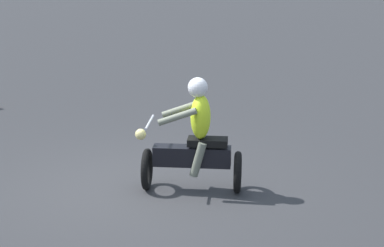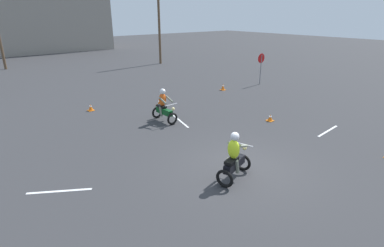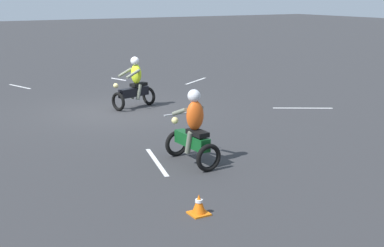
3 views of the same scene
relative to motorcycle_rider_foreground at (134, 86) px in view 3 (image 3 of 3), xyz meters
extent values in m
plane|color=#333335|center=(0.75, 0.26, -0.73)|extent=(120.00, 120.00, 0.00)
torus|color=black|center=(0.66, 0.20, -0.43)|extent=(0.27, 0.60, 0.60)
torus|color=black|center=(-0.59, -0.18, -0.43)|extent=(0.27, 0.60, 0.60)
cube|color=black|center=(0.03, 0.01, -0.21)|extent=(1.12, 0.55, 0.28)
cube|color=black|center=(-0.18, -0.05, 0.01)|extent=(0.61, 0.41, 0.10)
cylinder|color=silver|center=(0.61, 0.18, 0.27)|extent=(0.24, 0.68, 0.04)
sphere|color=#F2E08C|center=(0.73, 0.22, 0.09)|extent=(0.20, 0.20, 0.16)
ellipsoid|color=#CCEA26|center=(-0.08, -0.02, 0.37)|extent=(0.38, 0.46, 0.64)
cylinder|color=slate|center=(0.26, -0.13, 0.42)|extent=(0.55, 0.24, 0.27)
cylinder|color=slate|center=(0.15, 0.25, 0.42)|extent=(0.55, 0.24, 0.27)
cylinder|color=slate|center=(-0.02, -0.15, -0.21)|extent=(0.27, 0.19, 0.51)
cylinder|color=slate|center=(-0.10, 0.12, -0.21)|extent=(0.27, 0.19, 0.51)
sphere|color=silver|center=(-0.04, -0.01, 0.79)|extent=(0.35, 0.35, 0.28)
torus|color=black|center=(1.37, 5.37, -0.43)|extent=(0.60, 0.12, 0.60)
torus|color=black|center=(1.33, 6.67, -0.43)|extent=(0.60, 0.12, 0.60)
cube|color=#0F4C1E|center=(1.35, 6.02, -0.21)|extent=(0.28, 1.11, 0.28)
cube|color=black|center=(1.34, 6.24, 0.01)|extent=(0.28, 0.57, 0.10)
cylinder|color=silver|center=(1.37, 5.42, 0.27)|extent=(0.70, 0.06, 0.04)
sphere|color=#F2E08C|center=(1.37, 5.29, 0.09)|extent=(0.17, 0.17, 0.16)
ellipsoid|color=#EA5919|center=(1.35, 6.14, 0.37)|extent=(0.41, 0.29, 0.64)
cylinder|color=slate|center=(1.15, 5.83, 0.42)|extent=(0.11, 0.55, 0.27)
cylinder|color=slate|center=(1.55, 5.84, 0.42)|extent=(0.11, 0.55, 0.27)
cylinder|color=slate|center=(1.21, 6.11, -0.21)|extent=(0.13, 0.25, 0.51)
cylinder|color=slate|center=(1.49, 6.12, -0.21)|extent=(0.13, 0.25, 0.51)
sphere|color=silver|center=(1.35, 6.10, 0.79)|extent=(0.29, 0.29, 0.28)
cube|color=orange|center=(2.65, 8.48, -0.71)|extent=(0.32, 0.32, 0.03)
cone|color=orange|center=(2.65, 8.48, -0.53)|extent=(0.24, 0.24, 0.33)
cylinder|color=white|center=(2.65, 8.48, -0.48)|extent=(0.13, 0.13, 0.05)
cube|color=silver|center=(1.97, 5.53, -0.72)|extent=(0.61, 2.00, 0.01)
cube|color=silver|center=(-4.68, 2.82, -0.72)|extent=(1.70, 1.08, 0.01)
cube|color=silver|center=(-4.50, -3.68, -0.72)|extent=(1.64, 1.16, 0.01)
cube|color=silver|center=(2.31, -6.01, -0.72)|extent=(0.57, 1.50, 0.01)
camera|label=1|loc=(-3.79, 9.29, 3.16)|focal=70.00mm
camera|label=2|loc=(-6.45, -5.83, 4.41)|focal=28.00mm
camera|label=3|loc=(6.97, 15.67, 2.90)|focal=50.00mm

